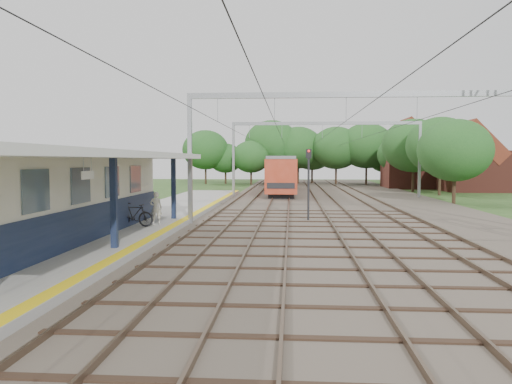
{
  "coord_description": "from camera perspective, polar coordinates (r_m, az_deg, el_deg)",
  "views": [
    {
      "loc": [
        0.39,
        -11.24,
        3.46
      ],
      "look_at": [
        -1.68,
        17.96,
        1.6
      ],
      "focal_mm": 35.0,
      "sensor_mm": 36.0,
      "label": 1
    }
  ],
  "objects": [
    {
      "name": "canopy",
      "position": [
        19.07,
        -21.32,
        3.93
      ],
      "size": [
        6.4,
        20.0,
        3.44
      ],
      "color": "#121D3A",
      "rests_on": "platform"
    },
    {
      "name": "person",
      "position": [
        24.68,
        -11.36,
        -1.81
      ],
      "size": [
        0.65,
        0.5,
        1.59
      ],
      "primitive_type": "imported",
      "rotation": [
        0.0,
        0.0,
        3.36
      ],
      "color": "silver",
      "rests_on": "platform"
    },
    {
      "name": "rail_tracks",
      "position": [
        41.39,
        5.59,
        -0.93
      ],
      "size": [
        11.8,
        88.0,
        0.15
      ],
      "color": "brown",
      "rests_on": "ballast_bed"
    },
    {
      "name": "catenary_system",
      "position": [
        36.7,
        8.8,
        6.8
      ],
      "size": [
        17.22,
        88.0,
        7.0
      ],
      "color": "gray",
      "rests_on": "ground"
    },
    {
      "name": "house_far",
      "position": [
        65.14,
        17.96,
        3.26
      ],
      "size": [
        8.0,
        6.12,
        8.66
      ],
      "color": "brown",
      "rests_on": "ground"
    },
    {
      "name": "train",
      "position": [
        60.18,
        3.22,
        2.33
      ],
      "size": [
        2.84,
        35.4,
        3.74
      ],
      "color": "black",
      "rests_on": "ballast_bed"
    },
    {
      "name": "signal_post",
      "position": [
        28.04,
        6.03,
        1.69
      ],
      "size": [
        0.32,
        0.29,
        4.09
      ],
      "rotation": [
        0.0,
        0.0,
        -0.34
      ],
      "color": "black",
      "rests_on": "ground"
    },
    {
      "name": "tree_band",
      "position": [
        68.46,
        6.98,
        4.84
      ],
      "size": [
        31.72,
        30.88,
        8.82
      ],
      "color": "#382619",
      "rests_on": "ground"
    },
    {
      "name": "ground",
      "position": [
        11.77,
        2.05,
        -13.48
      ],
      "size": [
        160.0,
        160.0,
        0.0
      ],
      "primitive_type": "plane",
      "color": "#2D4C1E",
      "rests_on": "ground"
    },
    {
      "name": "ballast_bed",
      "position": [
        41.54,
        9.04,
        -1.12
      ],
      "size": [
        18.0,
        90.0,
        0.1
      ],
      "primitive_type": "cube",
      "color": "#473D33",
      "rests_on": "ground"
    },
    {
      "name": "station_building",
      "position": [
        20.51,
        -22.82,
        -0.61
      ],
      "size": [
        3.41,
        18.0,
        3.4
      ],
      "color": "beige",
      "rests_on": "platform"
    },
    {
      "name": "platform",
      "position": [
        26.65,
        -13.22,
        -3.54
      ],
      "size": [
        5.0,
        52.0,
        0.35
      ],
      "primitive_type": "cube",
      "color": "gray",
      "rests_on": "ground"
    },
    {
      "name": "yellow_stripe",
      "position": [
        26.05,
        -8.48,
        -3.25
      ],
      "size": [
        0.45,
        52.0,
        0.01
      ],
      "primitive_type": "cube",
      "color": "yellow",
      "rests_on": "platform"
    },
    {
      "name": "house_near",
      "position": [
        60.84,
        23.89,
        2.88
      ],
      "size": [
        7.0,
        6.12,
        7.89
      ],
      "color": "brown",
      "rests_on": "ground"
    },
    {
      "name": "bicycle",
      "position": [
        24.12,
        -13.75,
        -2.54
      ],
      "size": [
        1.91,
        0.72,
        1.12
      ],
      "primitive_type": "imported",
      "rotation": [
        0.0,
        0.0,
        1.47
      ],
      "color": "black",
      "rests_on": "platform"
    }
  ]
}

